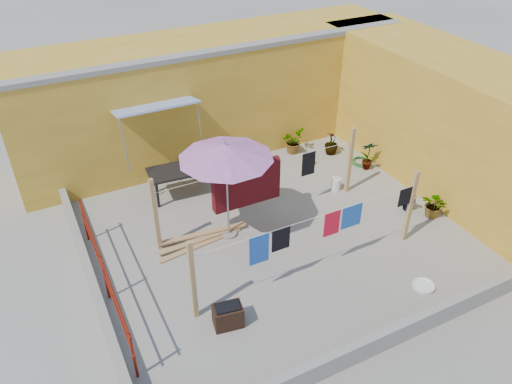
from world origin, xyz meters
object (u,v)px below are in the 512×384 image
patio_umbrella (226,152)px  plant_back_a (293,141)px  green_hose (361,162)px  white_basin (424,286)px  water_jug_a (336,184)px  outdoor_table (181,171)px  brazier (228,316)px  water_jug_b (308,161)px

patio_umbrella → plant_back_a: 4.58m
patio_umbrella → green_hose: bearing=15.0°
green_hose → plant_back_a: (-1.41, 1.43, 0.32)m
plant_back_a → patio_umbrella: bearing=-140.5°
white_basin → plant_back_a: (0.44, 5.97, 0.31)m
patio_umbrella → white_basin: bearing=-49.7°
white_basin → water_jug_a: size_ratio=1.17×
outdoor_table → water_jug_a: (3.60, -1.60, -0.51)m
outdoor_table → white_basin: bearing=-59.4°
white_basin → green_hose: size_ratio=0.80×
brazier → outdoor_table: bearing=80.7°
white_basin → water_jug_b: 5.12m
brazier → water_jug_b: brazier is taller
water_jug_b → plant_back_a: bearing=90.5°
patio_umbrella → brazier: 3.26m
patio_umbrella → water_jug_a: size_ratio=6.62×
outdoor_table → water_jug_b: size_ratio=5.20×
green_hose → water_jug_a: bearing=-150.6°
water_jug_b → green_hose: size_ratio=0.57×
water_jug_b → green_hose: water_jug_b is taller
plant_back_a → outdoor_table: bearing=-170.2°
water_jug_b → patio_umbrella: bearing=-150.9°
plant_back_a → green_hose: bearing=-45.3°
patio_umbrella → outdoor_table: 2.56m
water_jug_a → green_hose: bearing=29.4°
green_hose → plant_back_a: bearing=134.7°
patio_umbrella → plant_back_a: bearing=39.5°
water_jug_a → green_hose: (1.42, 0.80, -0.13)m
white_basin → green_hose: 4.91m
water_jug_a → green_hose: 1.63m
green_hose → plant_back_a: 2.03m
water_jug_b → green_hose: bearing=-21.6°
patio_umbrella → white_basin: patio_umbrella is taller
outdoor_table → water_jug_a: 3.97m
outdoor_table → brazier: size_ratio=2.82×
water_jug_b → outdoor_table: bearing=176.2°
outdoor_table → green_hose: 5.12m
brazier → green_hose: size_ratio=1.05×
white_basin → plant_back_a: plant_back_a is taller
water_jug_b → white_basin: bearing=-95.1°
water_jug_a → water_jug_b: bearing=89.5°
white_basin → water_jug_a: water_jug_a is taller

